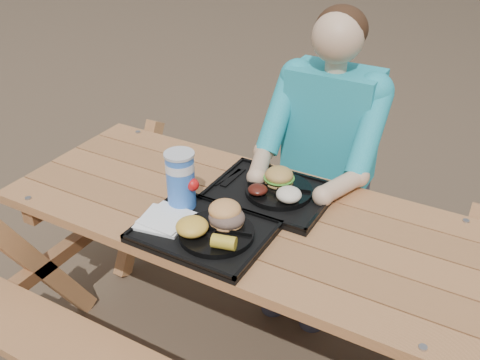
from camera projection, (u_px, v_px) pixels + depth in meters
The scene contains 18 objects.
ground at pixel (240, 349), 2.38m from camera, with size 60.00×60.00×0.00m, color #999999.
picnic_table at pixel (240, 286), 2.19m from camera, with size 1.80×1.49×0.75m, color #999999, non-canonical shape.
tray_near at pixel (204, 232), 1.86m from camera, with size 0.45×0.35×0.02m, color black.
tray_far at pixel (271, 194), 2.07m from camera, with size 0.45×0.35×0.02m, color black.
plate_near at pixel (217, 233), 1.82m from camera, with size 0.26×0.26×0.02m, color black.
plate_far at pixel (279, 191), 2.05m from camera, with size 0.26×0.26×0.02m, color black.
napkin_stack at pixel (163, 219), 1.89m from camera, with size 0.16×0.16×0.02m, color white.
soda_cup at pixel (181, 181), 1.93m from camera, with size 0.10×0.10×0.21m, color blue.
condiment_bbq at pixel (218, 210), 1.93m from camera, with size 0.05×0.05×0.03m, color black.
condiment_mustard at pixel (235, 212), 1.92m from camera, with size 0.06×0.06×0.03m, color gold.
sandwich at pixel (227, 209), 1.82m from camera, with size 0.12×0.12×0.12m, color #E1944F, non-canonical shape.
mac_cheese at pixel (192, 227), 1.79m from camera, with size 0.11×0.11×0.06m, color yellow.
corn_cob at pixel (224, 242), 1.72m from camera, with size 0.08×0.08×0.05m, color gold, non-canonical shape.
cutlery_far at pixel (233, 177), 2.16m from camera, with size 0.03×0.16×0.01m, color black.
burger at pixel (279, 172), 2.06m from camera, with size 0.11×0.11×0.10m, color #BD8A42, non-canonical shape.
baked_beans at pixel (258, 190), 2.01m from camera, with size 0.08×0.08×0.03m, color #46140E.
potato_salad at pixel (289, 195), 1.96m from camera, with size 0.09×0.09×0.05m, color silver.
diner at pixel (326, 173), 2.45m from camera, with size 0.48×0.84×1.28m, color #1BC0B6, non-canonical shape.
Camera 1 is at (0.81, -1.44, 1.87)m, focal length 40.00 mm.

